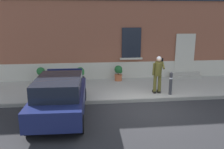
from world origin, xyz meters
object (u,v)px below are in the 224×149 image
at_px(bollard_near_person, 171,83).
at_px(planter_charcoal, 80,75).
at_px(person_on_phone, 158,72).
at_px(hatchback_car_navy, 60,96).
at_px(planter_terracotta, 118,73).
at_px(bollard_far_left, 75,86).
at_px(planter_olive, 41,75).

relative_size(bollard_near_person, planter_charcoal, 1.22).
bearing_deg(person_on_phone, planter_charcoal, 153.63).
xyz_separation_m(hatchback_car_navy, bollard_near_person, (4.75, 1.54, -0.08)).
bearing_deg(hatchback_car_navy, planter_charcoal, 80.82).
relative_size(hatchback_car_navy, planter_terracotta, 4.78).
xyz_separation_m(bollard_far_left, person_on_phone, (3.73, 0.24, 0.44)).
bearing_deg(planter_charcoal, bollard_far_left, -93.80).
height_order(hatchback_car_navy, planter_terracotta, hatchback_car_navy).
distance_m(bollard_near_person, planter_terracotta, 3.36).
relative_size(hatchback_car_navy, planter_olive, 4.78).
distance_m(bollard_near_person, person_on_phone, 0.73).
relative_size(hatchback_car_navy, bollard_near_person, 3.93).
bearing_deg(planter_terracotta, bollard_far_left, -130.00).
bearing_deg(planter_terracotta, hatchback_car_navy, -122.93).
bearing_deg(planter_terracotta, planter_charcoal, -173.36).
xyz_separation_m(bollard_near_person, planter_olive, (-6.20, 2.69, -0.11)).
distance_m(bollard_far_left, person_on_phone, 3.76).
height_order(planter_charcoal, planter_terracotta, same).
bearing_deg(bollard_near_person, hatchback_car_navy, -162.02).
xyz_separation_m(hatchback_car_navy, bollard_far_left, (0.48, 1.54, -0.08)).
distance_m(person_on_phone, planter_terracotta, 2.91).
bearing_deg(planter_olive, planter_charcoal, -6.38).
height_order(bollard_near_person, planter_olive, bollard_near_person).
bearing_deg(planter_olive, person_on_phone, -23.37).
relative_size(bollard_far_left, person_on_phone, 0.60).
distance_m(bollard_near_person, planter_olive, 6.76).
bearing_deg(planter_terracotta, planter_olive, -179.87).
bearing_deg(person_on_phone, bollard_near_person, -18.30).
bearing_deg(bollard_far_left, planter_terracotta, 50.00).
distance_m(person_on_phone, planter_olive, 6.19).
distance_m(bollard_near_person, planter_charcoal, 4.78).
height_order(hatchback_car_navy, bollard_near_person, hatchback_car_navy).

